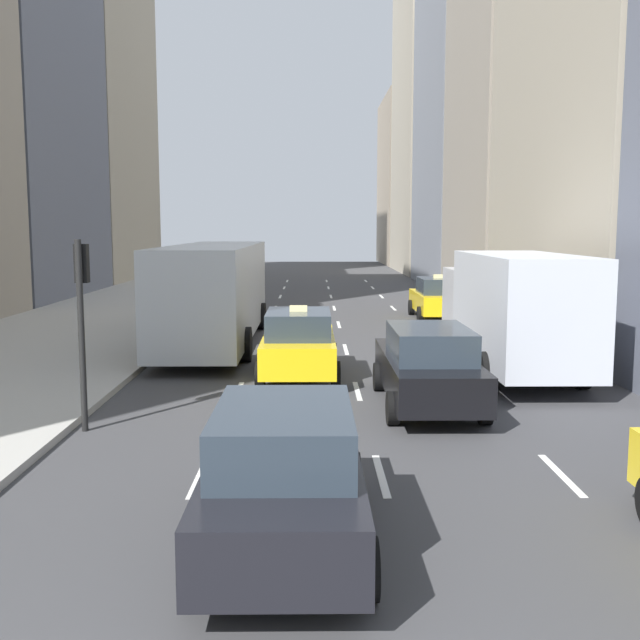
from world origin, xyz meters
name	(u,v)px	position (x,y,z in m)	size (l,w,h in m)	color
sidewalk_left	(101,320)	(-7.00, 27.00, 0.07)	(8.00, 66.00, 0.15)	#ADAAA3
lane_markings	(342,336)	(2.60, 23.00, 0.01)	(5.72, 56.00, 0.01)	white
building_row_right	(500,60)	(12.00, 39.60, 13.02)	(6.00, 81.82, 31.70)	slate
taxi_lead	(438,298)	(6.80, 27.88, 0.88)	(2.02, 4.40, 1.87)	yellow
taxi_second	(299,344)	(1.20, 15.61, 0.88)	(2.02, 4.40, 1.87)	yellow
sedan_black_near	(284,473)	(1.20, 5.51, 0.89)	(2.02, 4.71, 1.75)	black
sedan_silver_behind	(428,366)	(4.00, 12.46, 0.89)	(2.02, 4.97, 1.74)	black
city_bus	(215,290)	(-1.61, 21.16, 1.79)	(2.80, 11.61, 3.25)	#B7BCC1
box_truck	(511,308)	(6.80, 16.35, 1.71)	(2.58, 8.40, 3.15)	silver
traffic_light_pole	(82,303)	(-2.75, 10.71, 2.41)	(0.24, 0.42, 3.60)	black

